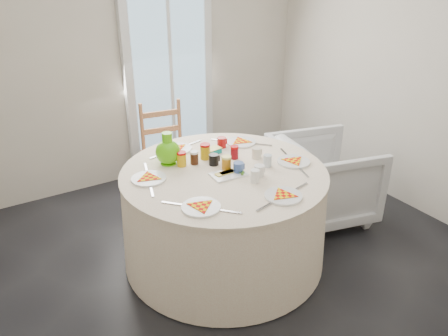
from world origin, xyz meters
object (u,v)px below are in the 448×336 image
wooden_chair (168,156)px  green_pitcher (168,152)px  armchair (322,179)px  table (224,217)px

wooden_chair → green_pitcher: (-0.33, -0.76, 0.40)m
wooden_chair → armchair: size_ratio=1.17×
table → armchair: 1.09m
table → armchair: armchair is taller
wooden_chair → table: bearing=-83.1°
wooden_chair → green_pitcher: bearing=-104.8°
green_pitcher → armchair: bearing=-28.2°
table → green_pitcher: 0.67m
table → wooden_chair: (0.03, 1.09, 0.09)m
armchair → wooden_chair: bearing=59.6°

